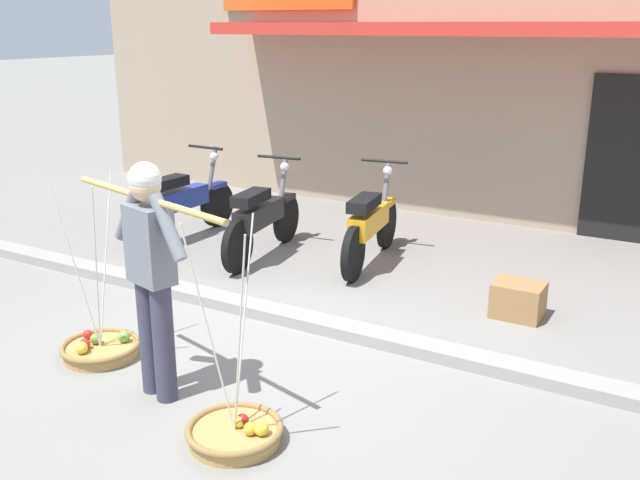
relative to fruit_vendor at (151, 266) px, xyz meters
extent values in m
plane|color=gray|center=(0.16, 0.86, -0.98)|extent=(90.00, 90.00, 0.00)
cube|color=gray|center=(0.16, 1.56, -0.93)|extent=(20.00, 0.24, 0.10)
cylinder|color=#38384C|center=(0.09, -0.02, -0.55)|extent=(0.15, 0.15, 0.86)
cylinder|color=#38384C|center=(-0.09, 0.02, -0.55)|extent=(0.15, 0.15, 0.86)
cube|color=slate|center=(0.00, 0.00, 0.15)|extent=(0.38, 0.28, 0.54)
sphere|color=#E0B78E|center=(0.00, 0.00, 0.56)|extent=(0.21, 0.21, 0.21)
sphere|color=silver|center=(0.00, 0.00, 0.61)|extent=(0.22, 0.22, 0.22)
cylinder|color=slate|center=(0.23, -0.06, 0.32)|extent=(0.35, 0.17, 0.43)
cylinder|color=slate|center=(-0.23, 0.06, 0.32)|extent=(0.35, 0.17, 0.43)
cylinder|color=tan|center=(0.00, 0.00, 0.47)|extent=(1.67, 0.48, 0.04)
cylinder|color=#B2894C|center=(0.83, -0.22, -0.93)|extent=(0.58, 0.58, 0.09)
torus|color=olive|center=(0.83, -0.22, -0.88)|extent=(0.63, 0.63, 0.05)
sphere|color=#AF201B|center=(0.85, -0.16, -0.85)|extent=(0.08, 0.08, 0.08)
sphere|color=gold|center=(0.95, -0.22, -0.85)|extent=(0.08, 0.08, 0.08)
sphere|color=yellow|center=(1.01, -0.19, -0.84)|extent=(0.10, 0.10, 0.10)
sphere|color=yellow|center=(0.84, -0.18, -0.85)|extent=(0.08, 0.08, 0.08)
cylinder|color=silver|center=(0.83, -0.08, -0.21)|extent=(0.01, 0.28, 1.36)
cylinder|color=silver|center=(0.71, -0.29, -0.21)|extent=(0.24, 0.15, 1.36)
cylinder|color=silver|center=(0.95, -0.29, -0.21)|extent=(0.24, 0.15, 1.36)
cylinder|color=#B2894C|center=(-0.83, 0.22, -0.93)|extent=(0.58, 0.58, 0.09)
torus|color=olive|center=(-0.83, 0.22, -0.88)|extent=(0.63, 0.63, 0.05)
sphere|color=red|center=(-1.02, 0.26, -0.85)|extent=(0.08, 0.08, 0.08)
sphere|color=#659C3B|center=(-0.89, 0.23, -0.84)|extent=(0.09, 0.09, 0.09)
sphere|color=yellow|center=(-0.85, 0.05, -0.84)|extent=(0.10, 0.10, 0.10)
sphere|color=#70AE42|center=(-0.72, 0.37, -0.84)|extent=(0.10, 0.10, 0.10)
sphere|color=red|center=(-0.89, 0.12, -0.85)|extent=(0.09, 0.09, 0.09)
cylinder|color=silver|center=(-0.83, 0.35, -0.21)|extent=(0.01, 0.28, 1.36)
cylinder|color=silver|center=(-0.95, 0.15, -0.21)|extent=(0.24, 0.15, 1.36)
cylinder|color=silver|center=(-0.71, 0.15, -0.21)|extent=(0.24, 0.15, 1.36)
cylinder|color=black|center=(-2.40, 3.74, -0.69)|extent=(0.09, 0.58, 0.58)
cylinder|color=black|center=(-2.43, 2.50, -0.69)|extent=(0.09, 0.58, 0.58)
cube|color=navy|center=(-2.40, 3.74, -0.43)|extent=(0.15, 0.28, 0.06)
cube|color=navy|center=(-2.42, 3.02, -0.47)|extent=(0.22, 0.90, 0.24)
cube|color=black|center=(-2.42, 2.84, -0.23)|extent=(0.23, 0.57, 0.12)
cylinder|color=slate|center=(-2.40, 3.64, -0.30)|extent=(0.07, 0.30, 0.76)
cylinder|color=black|center=(-2.40, 3.56, 0.09)|extent=(0.54, 0.05, 0.04)
sphere|color=silver|center=(-2.40, 3.72, -0.05)|extent=(0.11, 0.11, 0.11)
cylinder|color=black|center=(-1.25, 3.62, -0.69)|extent=(0.16, 0.59, 0.58)
cylinder|color=black|center=(-1.07, 2.39, -0.69)|extent=(0.16, 0.59, 0.58)
cube|color=black|center=(-1.25, 3.62, -0.43)|extent=(0.18, 0.30, 0.06)
cube|color=black|center=(-1.15, 2.91, -0.47)|extent=(0.32, 0.92, 0.24)
cube|color=black|center=(-1.12, 2.73, -0.23)|extent=(0.30, 0.59, 0.12)
cylinder|color=slate|center=(-1.23, 3.52, -0.30)|extent=(0.10, 0.30, 0.76)
cylinder|color=black|center=(-1.22, 3.44, 0.09)|extent=(0.54, 0.11, 0.04)
sphere|color=silver|center=(-1.24, 3.60, -0.05)|extent=(0.11, 0.11, 0.11)
cylinder|color=black|center=(-0.09, 4.02, -0.69)|extent=(0.17, 0.59, 0.58)
cylinder|color=black|center=(0.10, 2.79, -0.69)|extent=(0.17, 0.59, 0.58)
cube|color=orange|center=(-0.09, 4.02, -0.43)|extent=(0.18, 0.30, 0.06)
cube|color=orange|center=(0.02, 3.30, -0.47)|extent=(0.34, 0.92, 0.24)
cube|color=black|center=(0.05, 3.13, -0.23)|extent=(0.30, 0.59, 0.12)
cylinder|color=slate|center=(-0.07, 3.92, -0.30)|extent=(0.11, 0.30, 0.76)
cylinder|color=black|center=(-0.06, 3.84, 0.09)|extent=(0.54, 0.12, 0.04)
sphere|color=silver|center=(-0.08, 4.00, -0.05)|extent=(0.11, 0.11, 0.11)
cube|color=tan|center=(0.39, 8.23, 1.12)|extent=(13.00, 5.00, 4.20)
cube|color=red|center=(0.39, 5.23, 1.52)|extent=(7.15, 1.00, 0.16)
cube|color=black|center=(2.34, 5.71, 0.02)|extent=(1.10, 0.06, 2.00)
cube|color=olive|center=(1.84, 2.70, -0.82)|extent=(0.44, 0.36, 0.32)
camera|label=1|loc=(3.27, -3.34, 1.57)|focal=39.59mm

